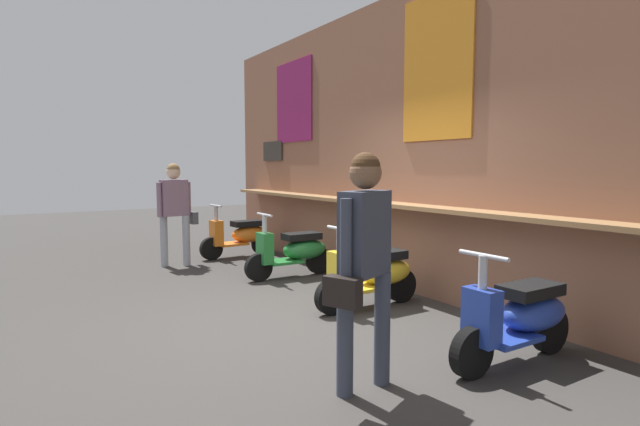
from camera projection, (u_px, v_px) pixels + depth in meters
name	position (u px, v px, depth m)	size (l,w,h in m)	color
ground_plane	(293.00, 322.00, 5.18)	(30.59, 30.59, 0.00)	#383533
market_stall_facade	(435.00, 142.00, 6.08)	(10.93, 0.61, 3.86)	#8C5B44
scooter_orange	(241.00, 235.00, 8.95)	(0.46, 1.40, 0.97)	orange
scooter_green	(295.00, 251.00, 7.30)	(0.46, 1.40, 0.97)	#237533
scooter_yellow	(374.00, 274.00, 5.73)	(0.46, 1.40, 0.97)	gold
scooter_blue	(520.00, 317.00, 4.09)	(0.46, 1.40, 0.97)	#233D9E
shopper_with_handbag	(364.00, 246.00, 3.52)	(0.45, 0.66, 1.73)	#383D4C
shopper_browsing	(175.00, 204.00, 8.06)	(0.32, 0.66, 1.68)	#999EA8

